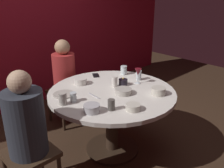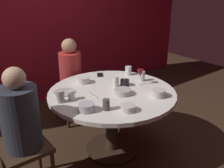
{
  "view_description": "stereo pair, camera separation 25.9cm",
  "coord_description": "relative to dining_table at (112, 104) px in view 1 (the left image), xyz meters",
  "views": [
    {
      "loc": [
        -1.67,
        -1.74,
        1.78
      ],
      "look_at": [
        0.0,
        0.0,
        0.82
      ],
      "focal_mm": 39.82,
      "sensor_mm": 36.0,
      "label": 1
    },
    {
      "loc": [
        -1.47,
        -1.91,
        1.78
      ],
      "look_at": [
        0.0,
        0.0,
        0.82
      ],
      "focal_mm": 39.82,
      "sensor_mm": 36.0,
      "label": 2
    }
  ],
  "objects": [
    {
      "name": "cup_by_right_diner",
      "position": [
        -0.55,
        0.09,
        0.21
      ],
      "size": [
        0.08,
        0.08,
        0.12
      ],
      "primitive_type": "cylinder",
      "color": "#B2ADA3",
      "rests_on": "dining_table"
    },
    {
      "name": "wine_glass",
      "position": [
        0.37,
        -0.04,
        0.28
      ],
      "size": [
        0.08,
        0.08,
        0.18
      ],
      "color": "silver",
      "rests_on": "dining_table"
    },
    {
      "name": "candle_holder",
      "position": [
        0.21,
        0.04,
        0.19
      ],
      "size": [
        0.1,
        0.1,
        0.09
      ],
      "color": "black",
      "rests_on": "dining_table"
    },
    {
      "name": "bowl_serving_large",
      "position": [
        -0.45,
        -0.21,
        0.19
      ],
      "size": [
        0.15,
        0.15,
        0.07
      ],
      "primitive_type": "cylinder",
      "color": "#B7B7BC",
      "rests_on": "dining_table"
    },
    {
      "name": "seated_diner_back",
      "position": [
        0.0,
        0.9,
        0.12
      ],
      "size": [
        0.4,
        0.4,
        1.15
      ],
      "rotation": [
        0.0,
        0.0,
        4.71
      ],
      "color": "#3F2D1E",
      "rests_on": "ground"
    },
    {
      "name": "dining_table",
      "position": [
        0.0,
        0.0,
        0.0
      ],
      "size": [
        1.34,
        1.34,
        0.74
      ],
      "color": "silver",
      "rests_on": "ground"
    },
    {
      "name": "dinner_plate",
      "position": [
        -0.42,
        0.27,
        0.16
      ],
      "size": [
        0.22,
        0.22,
        0.01
      ],
      "primitive_type": "cylinder",
      "color": "#B2ADA3",
      "rests_on": "dining_table"
    },
    {
      "name": "ground_plane",
      "position": [
        0.0,
        0.0,
        -0.59
      ],
      "size": [
        8.0,
        8.0,
        0.0
      ],
      "primitive_type": "plane",
      "color": "#382619"
    },
    {
      "name": "cup_far_edge",
      "position": [
        0.47,
        0.28,
        0.21
      ],
      "size": [
        0.08,
        0.08,
        0.11
      ],
      "primitive_type": "cylinder",
      "color": "silver",
      "rests_on": "dining_table"
    },
    {
      "name": "seated_diner_left",
      "position": [
        -0.97,
        0.0,
        0.15
      ],
      "size": [
        0.4,
        0.4,
        1.2
      ],
      "rotation": [
        0.0,
        0.0,
        6.28
      ],
      "color": "#3F2D1E",
      "rests_on": "ground"
    },
    {
      "name": "cup_center_front",
      "position": [
        0.11,
        0.07,
        0.21
      ],
      "size": [
        0.06,
        0.06,
        0.12
      ],
      "primitive_type": "cylinder",
      "color": "silver",
      "rests_on": "dining_table"
    },
    {
      "name": "bowl_rice_portion",
      "position": [
        0.28,
        -0.39,
        0.19
      ],
      "size": [
        0.15,
        0.15,
        0.07
      ],
      "primitive_type": "cylinder",
      "color": "beige",
      "rests_on": "dining_table"
    },
    {
      "name": "cup_near_candle",
      "position": [
        -0.3,
        -0.3,
        0.2
      ],
      "size": [
        0.06,
        0.06,
        0.1
      ],
      "primitive_type": "cylinder",
      "color": "#4C4742",
      "rests_on": "dining_table"
    },
    {
      "name": "bowl_sauce_side",
      "position": [
        -0.12,
        0.39,
        0.19
      ],
      "size": [
        0.15,
        0.15,
        0.07
      ],
      "primitive_type": "cylinder",
      "color": "silver",
      "rests_on": "dining_table"
    },
    {
      "name": "fork_near_plate",
      "position": [
        -0.22,
        0.03,
        0.15
      ],
      "size": [
        0.03,
        0.18,
        0.01
      ],
      "primitive_type": "cube",
      "rotation": [
        0.0,
        0.0,
        -0.06
      ],
      "color": "#B7B7BC",
      "rests_on": "dining_table"
    },
    {
      "name": "cup_beside_wine",
      "position": [
        0.46,
        0.02,
        0.21
      ],
      "size": [
        0.06,
        0.06,
        0.12
      ],
      "primitive_type": "cylinder",
      "color": "silver",
      "rests_on": "dining_table"
    },
    {
      "name": "bowl_salad_center",
      "position": [
        -0.16,
        -0.44,
        0.18
      ],
      "size": [
        0.13,
        0.13,
        0.06
      ],
      "primitive_type": "cylinder",
      "color": "beige",
      "rests_on": "dining_table"
    },
    {
      "name": "cup_by_left_diner",
      "position": [
        -0.44,
        0.08,
        0.2
      ],
      "size": [
        0.06,
        0.06,
        0.09
      ],
      "primitive_type": "cylinder",
      "color": "silver",
      "rests_on": "dining_table"
    },
    {
      "name": "cell_phone",
      "position": [
        0.19,
        0.49,
        0.15
      ],
      "size": [
        0.13,
        0.16,
        0.01
      ],
      "primitive_type": "cube",
      "rotation": [
        0.0,
        0.0,
        2.57
      ],
      "color": "black",
      "rests_on": "dining_table"
    },
    {
      "name": "bowl_small_white",
      "position": [
        0.04,
        -0.13,
        0.18
      ],
      "size": [
        0.17,
        0.17,
        0.05
      ],
      "primitive_type": "cylinder",
      "color": "#B2ADA3",
      "rests_on": "dining_table"
    },
    {
      "name": "back_wall",
      "position": [
        0.0,
        1.8,
        0.71
      ],
      "size": [
        6.0,
        0.1,
        2.6
      ],
      "primitive_type": "cube",
      "color": "maroon",
      "rests_on": "ground"
    }
  ]
}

